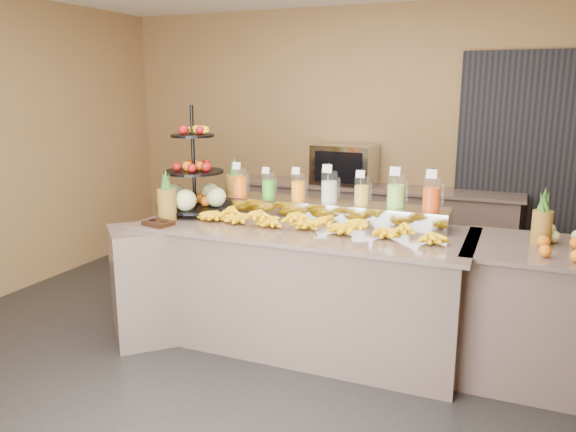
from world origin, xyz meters
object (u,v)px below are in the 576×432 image
Objects in this scene: banana_heap at (312,220)px; condiment_caddy at (159,223)px; oven_warmer at (345,165)px; fruit_stand at (199,186)px; pitcher_tray at (329,211)px; right_fruit_pile at (564,240)px.

condiment_caddy is at bearing -163.25° from banana_heap.
condiment_caddy is 2.45m from oven_warmer.
fruit_stand is 1.38× the size of oven_warmer.
pitcher_tray reaches higher than condiment_caddy.
fruit_stand is at bearing -171.48° from pitcher_tray.
condiment_caddy is at bearing -88.97° from fruit_stand.
oven_warmer is (0.75, 2.32, 0.20)m from condiment_caddy.
right_fruit_pile is at bearing -40.74° from oven_warmer.
right_fruit_pile reaches higher than pitcher_tray.
fruit_stand is 1.96m from oven_warmer.
pitcher_tray is 8.74× the size of condiment_caddy.
oven_warmer is (0.69, 1.83, -0.01)m from fruit_stand.
banana_heap is 2.14× the size of fruit_stand.
right_fruit_pile reaches higher than condiment_caddy.
right_fruit_pile is at bearing 6.57° from fruit_stand.
oven_warmer is at bearing 77.19° from fruit_stand.
banana_heap reaches higher than condiment_caddy.
pitcher_tray is at bearing 16.35° from fruit_stand.
right_fruit_pile is at bearing -7.65° from pitcher_tray.
banana_heap is 1.08m from fruit_stand.
condiment_caddy is at bearing -105.80° from oven_warmer.
banana_heap is at bearing -77.43° from oven_warmer.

